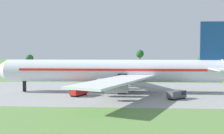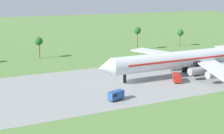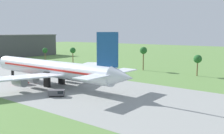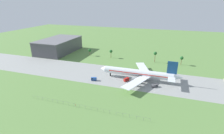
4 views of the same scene
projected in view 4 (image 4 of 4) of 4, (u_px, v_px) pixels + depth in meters
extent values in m
plane|color=#5B8442|center=(113.00, 75.00, 157.15)|extent=(600.00, 600.00, 0.00)
cube|color=gray|center=(113.00, 75.00, 157.14)|extent=(320.00, 44.00, 0.02)
cylinder|color=silver|center=(138.00, 73.00, 147.23)|extent=(57.78, 5.93, 5.93)
cone|color=silver|center=(103.00, 69.00, 156.59)|extent=(4.74, 5.81, 5.81)
cone|color=silver|center=(179.00, 77.00, 137.32)|extent=(7.41, 5.63, 5.63)
cube|color=red|center=(138.00, 72.00, 147.08)|extent=(49.11, 6.05, 0.59)
cube|color=navy|center=(172.00, 68.00, 136.31)|extent=(7.71, 0.50, 10.08)
cube|color=silver|center=(172.00, 76.00, 138.72)|extent=(5.34, 23.71, 0.30)
cube|color=silver|center=(137.00, 82.00, 133.34)|extent=(18.61, 31.26, 0.44)
cube|color=silver|center=(143.00, 68.00, 160.50)|extent=(18.61, 31.26, 0.44)
cylinder|color=gray|center=(135.00, 79.00, 142.07)|extent=(5.34, 2.67, 2.67)
cylinder|color=gray|center=(136.00, 83.00, 136.09)|extent=(5.34, 2.67, 2.67)
cylinder|color=gray|center=(138.00, 73.00, 154.69)|extent=(5.34, 2.67, 2.67)
cylinder|color=gray|center=(142.00, 71.00, 159.24)|extent=(5.34, 2.67, 2.67)
cube|color=black|center=(110.00, 73.00, 155.64)|extent=(0.70, 0.90, 5.33)
cube|color=black|center=(140.00, 78.00, 144.62)|extent=(2.40, 1.20, 5.33)
cube|color=black|center=(141.00, 75.00, 150.40)|extent=(2.40, 1.20, 5.33)
cube|color=black|center=(94.00, 80.00, 147.08)|extent=(4.28, 2.87, 0.40)
cube|color=#234C99|center=(94.00, 79.00, 146.61)|extent=(5.00, 3.27, 2.28)
cube|color=black|center=(92.00, 78.00, 146.53)|extent=(2.14, 2.42, 0.90)
cube|color=black|center=(126.00, 81.00, 145.99)|extent=(3.54, 4.69, 0.40)
cube|color=#B21E19|center=(126.00, 79.00, 145.51)|extent=(4.06, 5.47, 2.32)
cube|color=black|center=(125.00, 79.00, 144.46)|extent=(2.62, 2.51, 0.90)
cube|color=black|center=(155.00, 87.00, 135.85)|extent=(4.24, 3.97, 0.40)
cube|color=#4C4C51|center=(155.00, 86.00, 135.50)|extent=(4.92, 4.58, 1.59)
cube|color=black|center=(156.00, 85.00, 135.86)|extent=(2.58, 2.63, 0.90)
cylinder|color=slate|center=(33.00, 97.00, 119.95)|extent=(0.10, 0.10, 2.10)
cylinder|color=slate|center=(38.00, 98.00, 118.75)|extent=(0.10, 0.10, 2.10)
cylinder|color=slate|center=(43.00, 99.00, 117.55)|extent=(0.10, 0.10, 2.10)
cylinder|color=slate|center=(48.00, 100.00, 116.36)|extent=(0.10, 0.10, 2.10)
cylinder|color=slate|center=(53.00, 101.00, 115.16)|extent=(0.10, 0.10, 2.10)
cylinder|color=slate|center=(58.00, 102.00, 113.96)|extent=(0.10, 0.10, 2.10)
cylinder|color=slate|center=(63.00, 103.00, 112.77)|extent=(0.10, 0.10, 2.10)
cylinder|color=slate|center=(68.00, 104.00, 111.57)|extent=(0.10, 0.10, 2.10)
cylinder|color=slate|center=(74.00, 105.00, 110.37)|extent=(0.10, 0.10, 2.10)
cylinder|color=slate|center=(80.00, 106.00, 109.17)|extent=(0.10, 0.10, 2.10)
cylinder|color=slate|center=(85.00, 107.00, 107.98)|extent=(0.10, 0.10, 2.10)
cylinder|color=slate|center=(91.00, 108.00, 106.78)|extent=(0.10, 0.10, 2.10)
cylinder|color=slate|center=(97.00, 110.00, 105.58)|extent=(0.10, 0.10, 2.10)
cylinder|color=slate|center=(103.00, 111.00, 104.39)|extent=(0.10, 0.10, 2.10)
cylinder|color=slate|center=(110.00, 112.00, 103.19)|extent=(0.10, 0.10, 2.10)
cylinder|color=slate|center=(116.00, 113.00, 101.99)|extent=(0.10, 0.10, 2.10)
cylinder|color=slate|center=(123.00, 115.00, 100.80)|extent=(0.10, 0.10, 2.10)
cylinder|color=slate|center=(129.00, 116.00, 99.60)|extent=(0.10, 0.10, 2.10)
cylinder|color=slate|center=(136.00, 117.00, 98.40)|extent=(0.10, 0.10, 2.10)
cylinder|color=slate|center=(144.00, 119.00, 97.21)|extent=(0.10, 0.10, 2.10)
cylinder|color=slate|center=(151.00, 120.00, 96.01)|extent=(0.10, 0.10, 2.10)
cylinder|color=slate|center=(85.00, 106.00, 107.62)|extent=(80.00, 0.06, 0.06)
cylinder|color=gray|center=(75.00, 106.00, 109.82)|extent=(0.08, 0.08, 1.60)
cube|color=red|center=(75.00, 105.00, 109.59)|extent=(0.44, 0.03, 0.56)
cube|color=#47474C|center=(59.00, 46.00, 228.29)|extent=(36.00, 60.00, 16.51)
cube|color=slate|center=(58.00, 39.00, 225.25)|extent=(36.72, 61.20, 0.80)
cylinder|color=brown|center=(90.00, 53.00, 214.10)|extent=(0.56, 0.56, 6.04)
sphere|color=#235B28|center=(90.00, 50.00, 212.83)|extent=(3.60, 3.60, 3.60)
cylinder|color=brown|center=(181.00, 62.00, 182.44)|extent=(0.56, 0.56, 6.87)
sphere|color=#235B28|center=(182.00, 58.00, 181.03)|extent=(3.60, 3.60, 3.60)
cylinder|color=brown|center=(111.00, 55.00, 205.64)|extent=(0.56, 0.56, 7.26)
sphere|color=#235B28|center=(111.00, 51.00, 204.16)|extent=(3.60, 3.60, 3.60)
cylinder|color=brown|center=(155.00, 58.00, 190.12)|extent=(0.56, 0.56, 9.41)
sphere|color=#235B28|center=(155.00, 53.00, 188.25)|extent=(3.60, 3.60, 3.60)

